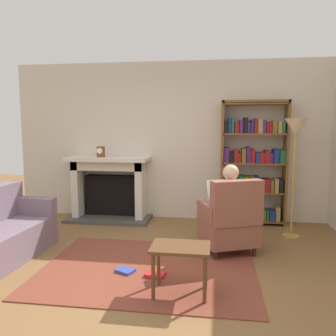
{
  "coord_description": "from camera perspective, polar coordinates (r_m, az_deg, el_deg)",
  "views": [
    {
      "loc": [
        0.74,
        -3.31,
        1.62
      ],
      "look_at": [
        0.1,
        1.2,
        1.05
      ],
      "focal_mm": 36.24,
      "sensor_mm": 36.0,
      "label": 1
    }
  ],
  "objects": [
    {
      "name": "bookshelf",
      "position": [
        5.72,
        14.06,
        0.54
      ],
      "size": [
        1.06,
        0.32,
        2.02
      ],
      "color": "brown",
      "rests_on": "ground"
    },
    {
      "name": "area_rug",
      "position": [
        4.03,
        -3.33,
        -16.53
      ],
      "size": [
        2.4,
        1.8,
        0.01
      ],
      "primitive_type": "cube",
      "color": "brown",
      "rests_on": "ground"
    },
    {
      "name": "mantel_clock",
      "position": [
        5.86,
        -11.24,
        2.7
      ],
      "size": [
        0.14,
        0.14,
        0.18
      ],
      "color": "brown",
      "rests_on": "fireplace"
    },
    {
      "name": "side_table",
      "position": [
        3.34,
        2.11,
        -14.23
      ],
      "size": [
        0.56,
        0.39,
        0.49
      ],
      "color": "brown",
      "rests_on": "ground"
    },
    {
      "name": "armchair_reading",
      "position": [
        4.41,
        10.42,
        -8.72
      ],
      "size": [
        0.83,
        0.82,
        0.97
      ],
      "rotation": [
        0.0,
        0.0,
        3.54
      ],
      "color": "#331E14",
      "rests_on": "ground"
    },
    {
      "name": "fireplace",
      "position": [
        5.99,
        -9.71,
        -2.99
      ],
      "size": [
        1.43,
        0.64,
        1.09
      ],
      "color": "#4C4742",
      "rests_on": "ground"
    },
    {
      "name": "ground",
      "position": [
        3.76,
        -4.28,
        -18.41
      ],
      "size": [
        14.0,
        14.0,
        0.0
      ],
      "primitive_type": "plane",
      "color": "brown"
    },
    {
      "name": "seated_reader",
      "position": [
        4.47,
        9.84,
        -5.9
      ],
      "size": [
        0.5,
        0.59,
        1.14
      ],
      "rotation": [
        0.0,
        0.0,
        3.54
      ],
      "color": "silver",
      "rests_on": "ground"
    },
    {
      "name": "scattered_books",
      "position": [
        3.87,
        -4.3,
        -17.17
      ],
      "size": [
        0.58,
        0.26,
        0.04
      ],
      "color": "red",
      "rests_on": "area_rug"
    },
    {
      "name": "back_wall",
      "position": [
        5.92,
        0.87,
        4.52
      ],
      "size": [
        5.6,
        0.1,
        2.7
      ],
      "primitive_type": "cube",
      "color": "beige",
      "rests_on": "ground"
    },
    {
      "name": "floor_lamp",
      "position": [
        5.11,
        20.61,
        4.88
      ],
      "size": [
        0.32,
        0.32,
        1.72
      ],
      "color": "#B7933F",
      "rests_on": "ground"
    }
  ]
}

